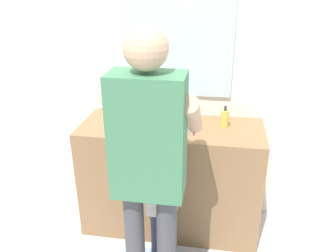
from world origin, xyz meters
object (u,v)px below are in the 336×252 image
toothbrush_cup (126,115)px  child_toddler (162,197)px  soap_bottle (225,118)px  adult_parent (149,153)px

toothbrush_cup → child_toddler: (0.37, -0.46, -0.41)m
toothbrush_cup → child_toddler: bearing=-51.2°
soap_bottle → adult_parent: size_ratio=0.09×
child_toddler → toothbrush_cup: bearing=128.8°
toothbrush_cup → adult_parent: 0.86m
toothbrush_cup → soap_bottle: 0.77m
soap_bottle → child_toddler: 0.75m
toothbrush_cup → adult_parent: (0.35, -0.77, 0.10)m
soap_bottle → child_toddler: bearing=-130.4°
child_toddler → adult_parent: adult_parent is taller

